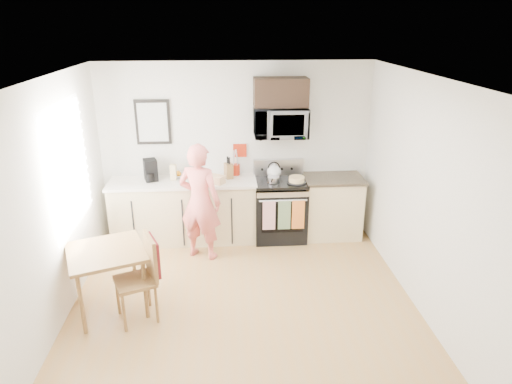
{
  "coord_description": "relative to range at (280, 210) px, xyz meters",
  "views": [
    {
      "loc": [
        -0.19,
        -4.32,
        3.14
      ],
      "look_at": [
        0.2,
        1.0,
        1.12
      ],
      "focal_mm": 32.0,
      "sensor_mm": 36.0,
      "label": 1
    }
  ],
  "objects": [
    {
      "name": "floor",
      "position": [
        -0.63,
        -1.98,
        -0.44
      ],
      "size": [
        4.6,
        4.6,
        0.0
      ],
      "primitive_type": "plane",
      "color": "#A97A41",
      "rests_on": "ground"
    },
    {
      "name": "back_wall",
      "position": [
        -0.63,
        0.32,
        0.86
      ],
      "size": [
        4.0,
        0.04,
        2.6
      ],
      "primitive_type": "cube",
      "color": "silver",
      "rests_on": "floor"
    },
    {
      "name": "front_wall",
      "position": [
        -0.63,
        -4.28,
        0.86
      ],
      "size": [
        4.0,
        0.04,
        2.6
      ],
      "primitive_type": "cube",
      "color": "silver",
      "rests_on": "floor"
    },
    {
      "name": "left_wall",
      "position": [
        -2.63,
        -1.98,
        0.86
      ],
      "size": [
        0.04,
        4.6,
        2.6
      ],
      "primitive_type": "cube",
      "color": "silver",
      "rests_on": "floor"
    },
    {
      "name": "right_wall",
      "position": [
        1.37,
        -1.98,
        0.86
      ],
      "size": [
        0.04,
        4.6,
        2.6
      ],
      "primitive_type": "cube",
      "color": "silver",
      "rests_on": "floor"
    },
    {
      "name": "ceiling",
      "position": [
        -0.63,
        -1.98,
        2.16
      ],
      "size": [
        4.0,
        4.6,
        0.04
      ],
      "primitive_type": "cube",
      "color": "silver",
      "rests_on": "back_wall"
    },
    {
      "name": "window",
      "position": [
        -2.59,
        -1.18,
        1.11
      ],
      "size": [
        0.06,
        1.4,
        1.5
      ],
      "color": "white",
      "rests_on": "left_wall"
    },
    {
      "name": "cabinet_left",
      "position": [
        -1.43,
        0.02,
        0.01
      ],
      "size": [
        2.1,
        0.6,
        0.9
      ],
      "primitive_type": "cube",
      "color": "beige",
      "rests_on": "floor"
    },
    {
      "name": "countertop_left",
      "position": [
        -1.43,
        0.02,
        0.48
      ],
      "size": [
        2.14,
        0.64,
        0.04
      ],
      "primitive_type": "cube",
      "color": "silver",
      "rests_on": "cabinet_left"
    },
    {
      "name": "cabinet_right",
      "position": [
        0.8,
        0.02,
        0.01
      ],
      "size": [
        0.84,
        0.6,
        0.9
      ],
      "primitive_type": "cube",
      "color": "beige",
      "rests_on": "floor"
    },
    {
      "name": "countertop_right",
      "position": [
        0.8,
        0.02,
        0.48
      ],
      "size": [
        0.88,
        0.64,
        0.04
      ],
      "primitive_type": "cube",
      "color": "black",
      "rests_on": "cabinet_right"
    },
    {
      "name": "range",
      "position": [
        0.0,
        0.0,
        0.0
      ],
      "size": [
        0.76,
        0.7,
        1.16
      ],
      "color": "black",
      "rests_on": "floor"
    },
    {
      "name": "microwave",
      "position": [
        -0.0,
        0.1,
        1.32
      ],
      "size": [
        0.76,
        0.51,
        0.42
      ],
      "primitive_type": "imported",
      "color": "#B6B5BA",
      "rests_on": "back_wall"
    },
    {
      "name": "upper_cabinet",
      "position": [
        -0.0,
        0.15,
        1.74
      ],
      "size": [
        0.76,
        0.35,
        0.4
      ],
      "primitive_type": "cube",
      "color": "black",
      "rests_on": "back_wall"
    },
    {
      "name": "wall_art",
      "position": [
        -1.83,
        0.3,
        1.31
      ],
      "size": [
        0.5,
        0.04,
        0.65
      ],
      "color": "black",
      "rests_on": "back_wall"
    },
    {
      "name": "wall_trivet",
      "position": [
        -0.58,
        0.31,
        0.86
      ],
      "size": [
        0.2,
        0.02,
        0.2
      ],
      "primitive_type": "cube",
      "color": "#B3260F",
      "rests_on": "back_wall"
    },
    {
      "name": "person",
      "position": [
        -1.16,
        -0.53,
        0.38
      ],
      "size": [
        0.7,
        0.59,
        1.64
      ],
      "primitive_type": "imported",
      "rotation": [
        0.0,
        0.0,
        2.74
      ],
      "color": "#E3403E",
      "rests_on": "floor"
    },
    {
      "name": "dining_table",
      "position": [
        -2.15,
        -1.72,
        0.23
      ],
      "size": [
        0.9,
        0.9,
        0.75
      ],
      "rotation": [
        0.0,
        0.0,
        0.36
      ],
      "color": "brown",
      "rests_on": "floor"
    },
    {
      "name": "chair",
      "position": [
        -1.69,
        -1.87,
        0.19
      ],
      "size": [
        0.57,
        0.54,
        0.97
      ],
      "rotation": [
        0.0,
        0.0,
        0.39
      ],
      "color": "brown",
      "rests_on": "floor"
    },
    {
      "name": "knife_block",
      "position": [
        -0.76,
        0.1,
        0.61
      ],
      "size": [
        0.14,
        0.17,
        0.22
      ],
      "primitive_type": "cube",
      "rotation": [
        0.0,
        0.0,
        0.32
      ],
      "color": "brown",
      "rests_on": "countertop_left"
    },
    {
      "name": "utensil_crock",
      "position": [
        -0.65,
        0.24,
        0.66
      ],
      "size": [
        0.13,
        0.13,
        0.39
      ],
      "color": "#B3260F",
      "rests_on": "countertop_left"
    },
    {
      "name": "fruit_bowl",
      "position": [
        -1.53,
        0.17,
        0.54
      ],
      "size": [
        0.28,
        0.28,
        0.1
      ],
      "color": "silver",
      "rests_on": "countertop_left"
    },
    {
      "name": "milk_carton",
      "position": [
        -1.56,
        0.09,
        0.62
      ],
      "size": [
        0.09,
        0.09,
        0.23
      ],
      "primitive_type": "cube",
      "rotation": [
        0.0,
        0.0,
        -0.08
      ],
      "color": "tan",
      "rests_on": "countertop_left"
    },
    {
      "name": "coffee_maker",
      "position": [
        -1.89,
        0.08,
        0.65
      ],
      "size": [
        0.23,
        0.29,
        0.31
      ],
      "rotation": [
        0.0,
        0.0,
        0.3
      ],
      "color": "black",
      "rests_on": "countertop_left"
    },
    {
      "name": "bread_bag",
      "position": [
        -0.97,
        -0.09,
        0.56
      ],
      "size": [
        0.34,
        0.3,
        0.11
      ],
      "primitive_type": "cube",
      "rotation": [
        0.0,
        0.0,
        -0.62
      ],
      "color": "#DDAE74",
      "rests_on": "countertop_left"
    },
    {
      "name": "cake",
      "position": [
        0.22,
        -0.13,
        0.53
      ],
      "size": [
        0.27,
        0.27,
        0.09
      ],
      "color": "black",
      "rests_on": "range"
    },
    {
      "name": "kettle",
      "position": [
        -0.09,
        0.08,
        0.6
      ],
      "size": [
        0.21,
        0.21,
        0.26
      ],
      "color": "silver",
      "rests_on": "range"
    },
    {
      "name": "pot",
      "position": [
        -0.11,
        -0.1,
        0.53
      ],
      "size": [
        0.17,
        0.29,
        0.09
      ],
      "rotation": [
        0.0,
        0.0,
        -0.26
      ],
      "color": "#B6B5BA",
      "rests_on": "range"
    }
  ]
}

